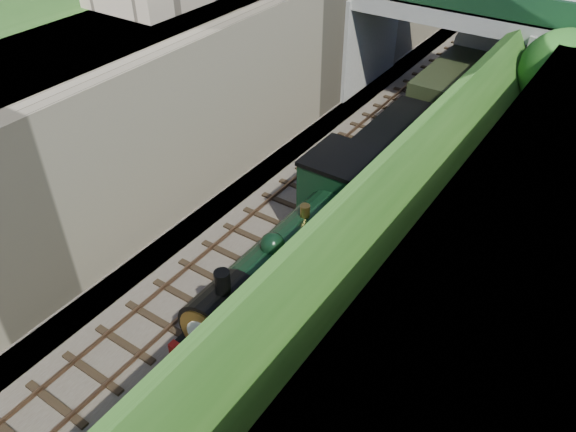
{
  "coord_description": "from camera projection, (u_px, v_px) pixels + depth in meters",
  "views": [
    {
      "loc": [
        8.74,
        -4.7,
        14.15
      ],
      "look_at": [
        0.0,
        8.21,
        2.26
      ],
      "focal_mm": 35.0,
      "sensor_mm": 36.0,
      "label": 1
    }
  ],
  "objects": [
    {
      "name": "tender",
      "position": [
        396.0,
        162.0,
        23.68
      ],
      "size": [
        2.7,
        6.0,
        3.05
      ],
      "color": "black",
      "rests_on": "trackbed"
    },
    {
      "name": "road_bridge",
      "position": [
        477.0,
        38.0,
        28.49
      ],
      "size": [
        16.0,
        6.4,
        7.25
      ],
      "color": "gray",
      "rests_on": "ground"
    },
    {
      "name": "retaining_wall",
      "position": [
        328.0,
        47.0,
        29.08
      ],
      "size": [
        1.0,
        90.0,
        7.0
      ],
      "primitive_type": "cube",
      "color": "#756B56",
      "rests_on": "ground"
    },
    {
      "name": "ground",
      "position": [
        122.0,
        429.0,
        15.58
      ],
      "size": [
        160.0,
        160.0,
        0.0
      ],
      "primitive_type": "plane",
      "color": "#1E4714",
      "rests_on": "ground"
    },
    {
      "name": "track_right",
      "position": [
        440.0,
        138.0,
        28.06
      ],
      "size": [
        2.5,
        90.0,
        0.2
      ],
      "color": "black",
      "rests_on": "trackbed"
    },
    {
      "name": "track_left",
      "position": [
        382.0,
        121.0,
        29.49
      ],
      "size": [
        2.5,
        90.0,
        0.2
      ],
      "color": "black",
      "rests_on": "trackbed"
    },
    {
      "name": "street_plateau_left",
      "position": [
        273.0,
        34.0,
        30.64
      ],
      "size": [
        6.0,
        90.0,
        7.0
      ],
      "primitive_type": "cube",
      "color": "#262628",
      "rests_on": "ground"
    },
    {
      "name": "embankment_slope",
      "position": [
        503.0,
        148.0,
        22.52
      ],
      "size": [
        4.44,
        90.0,
        6.36
      ],
      "color": "#1E4714",
      "rests_on": "ground"
    },
    {
      "name": "coach_front",
      "position": [
        494.0,
        58.0,
        31.71
      ],
      "size": [
        2.9,
        18.0,
        3.7
      ],
      "color": "black",
      "rests_on": "trackbed"
    },
    {
      "name": "locomotive",
      "position": [
        301.0,
        252.0,
        18.66
      ],
      "size": [
        3.1,
        10.23,
        3.83
      ],
      "color": "black",
      "rests_on": "trackbed"
    },
    {
      "name": "trackbed",
      "position": [
        417.0,
        134.0,
        28.69
      ],
      "size": [
        10.0,
        90.0,
        0.2
      ],
      "primitive_type": "cube",
      "color": "#473F38",
      "rests_on": "ground"
    },
    {
      "name": "tree",
      "position": [
        565.0,
        76.0,
        23.35
      ],
      "size": [
        3.6,
        3.8,
        6.6
      ],
      "color": "black",
      "rests_on": "ground"
    }
  ]
}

